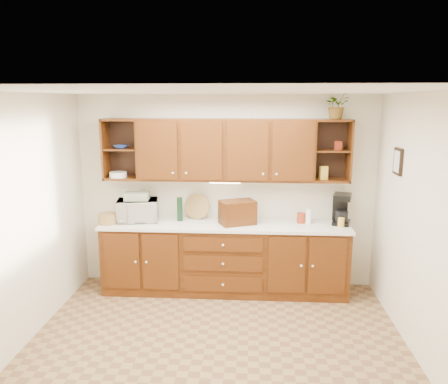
# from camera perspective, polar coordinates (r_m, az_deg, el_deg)

# --- Properties ---
(floor) EXTENTS (4.00, 4.00, 0.00)m
(floor) POSITION_cam_1_polar(r_m,az_deg,el_deg) (4.79, -1.09, -19.86)
(floor) COLOR olive
(floor) RESTS_ON ground
(ceiling) EXTENTS (4.00, 4.00, 0.00)m
(ceiling) POSITION_cam_1_polar(r_m,az_deg,el_deg) (4.07, -1.24, 13.04)
(ceiling) COLOR white
(ceiling) RESTS_ON back_wall
(back_wall) EXTENTS (4.00, 0.00, 4.00)m
(back_wall) POSITION_cam_1_polar(r_m,az_deg,el_deg) (5.94, 0.26, 0.03)
(back_wall) COLOR #ECE3C7
(back_wall) RESTS_ON floor
(left_wall) EXTENTS (0.00, 3.50, 3.50)m
(left_wall) POSITION_cam_1_polar(r_m,az_deg,el_deg) (4.84, -25.52, -3.87)
(left_wall) COLOR #ECE3C7
(left_wall) RESTS_ON floor
(right_wall) EXTENTS (0.00, 3.50, 3.50)m
(right_wall) POSITION_cam_1_polar(r_m,az_deg,el_deg) (4.55, 24.94, -4.79)
(right_wall) COLOR #ECE3C7
(right_wall) RESTS_ON floor
(base_cabinets) EXTENTS (3.20, 0.60, 0.90)m
(base_cabinets) POSITION_cam_1_polar(r_m,az_deg,el_deg) (5.89, 0.08, -8.69)
(base_cabinets) COLOR #351606
(base_cabinets) RESTS_ON floor
(countertop) EXTENTS (3.24, 0.64, 0.04)m
(countertop) POSITION_cam_1_polar(r_m,az_deg,el_deg) (5.73, 0.07, -4.32)
(countertop) COLOR white
(countertop) RESTS_ON base_cabinets
(upper_cabinets) EXTENTS (3.20, 0.33, 0.80)m
(upper_cabinets) POSITION_cam_1_polar(r_m,az_deg,el_deg) (5.69, 0.27, 5.55)
(upper_cabinets) COLOR #351606
(upper_cabinets) RESTS_ON back_wall
(undercabinet_light) EXTENTS (0.40, 0.05, 0.02)m
(undercabinet_light) POSITION_cam_1_polar(r_m,az_deg,el_deg) (5.70, 0.13, 1.27)
(undercabinet_light) COLOR white
(undercabinet_light) RESTS_ON upper_cabinets
(framed_picture) EXTENTS (0.03, 0.24, 0.30)m
(framed_picture) POSITION_cam_1_polar(r_m,az_deg,el_deg) (5.26, 21.78, 3.73)
(framed_picture) COLOR black
(framed_picture) RESTS_ON right_wall
(wicker_basket) EXTENTS (0.30, 0.30, 0.13)m
(wicker_basket) POSITION_cam_1_polar(r_m,az_deg,el_deg) (5.91, -14.89, -3.36)
(wicker_basket) COLOR olive
(wicker_basket) RESTS_ON countertop
(microwave) EXTENTS (0.58, 0.44, 0.29)m
(microwave) POSITION_cam_1_polar(r_m,az_deg,el_deg) (5.92, -11.22, -2.36)
(microwave) COLOR silver
(microwave) RESTS_ON countertop
(towel_stack) EXTENTS (0.33, 0.26, 0.09)m
(towel_stack) POSITION_cam_1_polar(r_m,az_deg,el_deg) (5.88, -11.29, -0.54)
(towel_stack) COLOR #D4C464
(towel_stack) RESTS_ON microwave
(wine_bottle) EXTENTS (0.09, 0.09, 0.32)m
(wine_bottle) POSITION_cam_1_polar(r_m,az_deg,el_deg) (5.85, -5.79, -2.23)
(wine_bottle) COLOR black
(wine_bottle) RESTS_ON countertop
(woven_tray) EXTENTS (0.36, 0.16, 0.35)m
(woven_tray) POSITION_cam_1_polar(r_m,az_deg,el_deg) (5.97, -3.53, -3.39)
(woven_tray) COLOR olive
(woven_tray) RESTS_ON countertop
(bread_box) EXTENTS (0.52, 0.43, 0.31)m
(bread_box) POSITION_cam_1_polar(r_m,az_deg,el_deg) (5.67, 1.78, -2.68)
(bread_box) COLOR #351606
(bread_box) RESTS_ON countertop
(mug_tree) EXTENTS (0.29, 0.28, 0.31)m
(mug_tree) POSITION_cam_1_polar(r_m,az_deg,el_deg) (5.72, 2.08, -3.65)
(mug_tree) COLOR #351606
(mug_tree) RESTS_ON countertop
(canister_red) EXTENTS (0.12, 0.12, 0.13)m
(canister_red) POSITION_cam_1_polar(r_m,az_deg,el_deg) (5.83, 10.03, -3.36)
(canister_red) COLOR maroon
(canister_red) RESTS_ON countertop
(canister_white) EXTENTS (0.11, 0.11, 0.20)m
(canister_white) POSITION_cam_1_polar(r_m,az_deg,el_deg) (5.81, 11.01, -3.11)
(canister_white) COLOR white
(canister_white) RESTS_ON countertop
(canister_yellow) EXTENTS (0.08, 0.08, 0.12)m
(canister_yellow) POSITION_cam_1_polar(r_m,az_deg,el_deg) (5.75, 15.04, -3.86)
(canister_yellow) COLOR gold
(canister_yellow) RESTS_ON countertop
(coffee_maker) EXTENTS (0.28, 0.33, 0.40)m
(coffee_maker) POSITION_cam_1_polar(r_m,az_deg,el_deg) (5.88, 15.09, -2.18)
(coffee_maker) COLOR black
(coffee_maker) RESTS_ON countertop
(bowl_stack) EXTENTS (0.23, 0.23, 0.05)m
(bowl_stack) POSITION_cam_1_polar(r_m,az_deg,el_deg) (5.90, -13.30, 5.75)
(bowl_stack) COLOR navy
(bowl_stack) RESTS_ON upper_cabinets
(plate_stack) EXTENTS (0.30, 0.30, 0.07)m
(plate_stack) POSITION_cam_1_polar(r_m,az_deg,el_deg) (5.96, -13.66, 2.22)
(plate_stack) COLOR white
(plate_stack) RESTS_ON upper_cabinets
(pantry_box_yellow) EXTENTS (0.11, 0.09, 0.17)m
(pantry_box_yellow) POSITION_cam_1_polar(r_m,az_deg,el_deg) (5.76, 12.86, 2.45)
(pantry_box_yellow) COLOR gold
(pantry_box_yellow) RESTS_ON upper_cabinets
(pantry_box_red) EXTENTS (0.09, 0.09, 0.11)m
(pantry_box_red) POSITION_cam_1_polar(r_m,az_deg,el_deg) (5.76, 14.70, 5.87)
(pantry_box_red) COLOR maroon
(pantry_box_red) RESTS_ON upper_cabinets
(potted_plant) EXTENTS (0.39, 0.37, 0.35)m
(potted_plant) POSITION_cam_1_polar(r_m,az_deg,el_deg) (5.70, 14.53, 10.94)
(potted_plant) COLOR #999999
(potted_plant) RESTS_ON upper_cabinets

